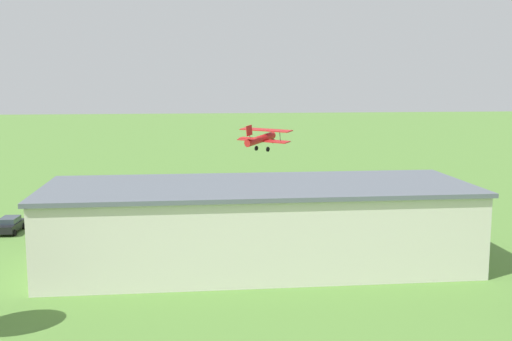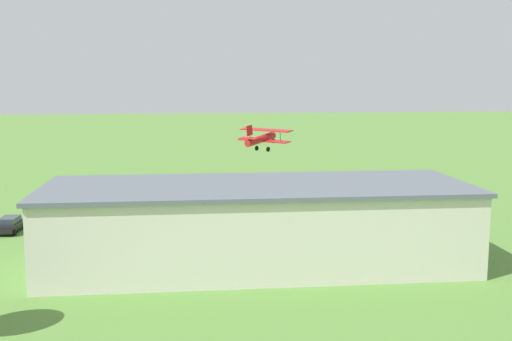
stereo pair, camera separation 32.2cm
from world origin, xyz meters
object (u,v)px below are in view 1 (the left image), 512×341
(person_beside_truck, at_px, (411,218))
(person_at_fence_line, at_px, (420,218))
(person_near_hangar_door, at_px, (112,218))
(person_watching_takeoff, at_px, (129,214))
(car_orange, at_px, (77,226))
(car_black, at_px, (10,225))
(biplane, at_px, (262,138))
(hangar, at_px, (259,225))

(person_beside_truck, distance_m, person_at_fence_line, 1.04)
(person_near_hangar_door, relative_size, person_at_fence_line, 1.10)
(person_watching_takeoff, relative_size, person_beside_truck, 1.03)
(car_orange, xyz_separation_m, person_watching_takeoff, (-4.79, -4.78, -0.00))
(car_orange, relative_size, car_black, 0.99)
(person_beside_truck, bearing_deg, biplane, -51.61)
(car_orange, bearing_deg, person_near_hangar_door, -134.73)
(person_near_hangar_door, bearing_deg, biplane, -141.88)
(car_black, xyz_separation_m, person_watching_takeoff, (-11.67, -3.23, 0.04))
(car_orange, distance_m, person_near_hangar_door, 4.48)
(hangar, xyz_separation_m, person_watching_takeoff, (12.13, -17.15, -2.59))
(car_black, distance_m, person_near_hangar_door, 10.17)
(biplane, distance_m, car_black, 32.77)
(person_near_hangar_door, bearing_deg, person_at_fence_line, 173.91)
(person_near_hangar_door, height_order, person_beside_truck, person_beside_truck)
(car_black, xyz_separation_m, person_beside_truck, (-41.74, 1.81, 0.01))
(car_orange, bearing_deg, car_black, -12.68)
(hangar, relative_size, person_beside_truck, 20.96)
(biplane, xyz_separation_m, person_beside_truck, (-13.84, 17.47, -7.07))
(hangar, xyz_separation_m, person_at_fence_line, (-18.97, -12.07, -2.71))
(person_at_fence_line, bearing_deg, hangar, 32.46)
(hangar, bearing_deg, person_beside_truck, -145.97)
(car_orange, xyz_separation_m, person_at_fence_line, (-35.90, 0.31, -0.12))
(biplane, relative_size, person_near_hangar_door, 4.18)
(car_black, bearing_deg, biplane, -150.70)
(person_near_hangar_door, bearing_deg, person_watching_takeoff, -135.80)
(hangar, relative_size, car_black, 8.12)
(hangar, height_order, car_orange, hangar)
(car_black, bearing_deg, car_orange, 167.32)
(car_orange, xyz_separation_m, car_black, (6.88, -1.55, -0.04))
(hangar, height_order, biplane, biplane)
(biplane, bearing_deg, person_watching_takeoff, 37.44)
(person_near_hangar_door, xyz_separation_m, person_beside_truck, (-31.71, 3.45, 0.00))
(person_at_fence_line, bearing_deg, person_near_hangar_door, -6.09)
(biplane, relative_size, car_orange, 1.63)
(person_beside_truck, bearing_deg, car_black, -2.49)
(car_black, bearing_deg, person_watching_takeoff, -164.54)
(car_orange, bearing_deg, hangar, 143.82)
(hangar, distance_m, car_black, 27.70)
(person_at_fence_line, bearing_deg, person_beside_truck, -2.39)
(car_orange, distance_m, person_beside_truck, 34.86)
(car_black, relative_size, person_beside_truck, 2.58)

